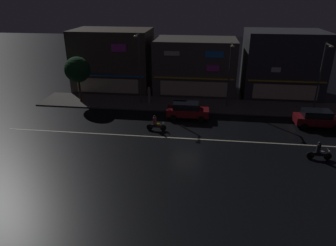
% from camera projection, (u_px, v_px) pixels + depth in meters
% --- Properties ---
extents(ground_plane, '(140.00, 140.00, 0.00)m').
position_uv_depth(ground_plane, '(187.00, 139.00, 27.20)').
color(ground_plane, black).
extents(lane_divider_stripe, '(34.09, 0.16, 0.01)m').
position_uv_depth(lane_divider_stripe, '(187.00, 139.00, 27.20)').
color(lane_divider_stripe, beige).
rests_on(lane_divider_stripe, ground).
extents(sidewalk_far, '(35.88, 4.74, 0.14)m').
position_uv_depth(sidewalk_far, '(192.00, 105.00, 35.13)').
color(sidewalk_far, '#5B5954').
rests_on(sidewalk_far, ground).
extents(storefront_left_block, '(9.87, 6.57, 7.77)m').
position_uv_depth(storefront_left_block, '(113.00, 60.00, 39.92)').
color(storefront_left_block, '#4C443A').
rests_on(storefront_left_block, ground).
extents(storefront_center_block, '(10.11, 6.62, 6.77)m').
position_uv_depth(storefront_center_block, '(195.00, 66.00, 38.92)').
color(storefront_center_block, '#56514C').
rests_on(storefront_center_block, ground).
extents(storefront_right_block, '(9.27, 7.03, 7.86)m').
position_uv_depth(storefront_right_block, '(282.00, 64.00, 37.67)').
color(storefront_right_block, '#383A3F').
rests_on(storefront_right_block, ground).
extents(streetlamp_west, '(0.44, 1.64, 7.94)m').
position_uv_depth(streetlamp_west, '(139.00, 64.00, 33.52)').
color(streetlamp_west, '#47494C').
rests_on(streetlamp_west, sidewalk_far).
extents(streetlamp_mid, '(0.44, 1.64, 7.09)m').
position_uv_depth(streetlamp_mid, '(230.00, 70.00, 32.70)').
color(streetlamp_mid, '#47494C').
rests_on(streetlamp_mid, sidewalk_far).
extents(streetlamp_east, '(0.44, 1.64, 7.36)m').
position_uv_depth(streetlamp_east, '(321.00, 73.00, 30.96)').
color(streetlamp_east, '#47494C').
rests_on(streetlamp_east, sidewalk_far).
extents(pedestrian_on_sidewalk, '(0.36, 0.36, 1.91)m').
position_uv_depth(pedestrian_on_sidewalk, '(149.00, 95.00, 35.31)').
color(pedestrian_on_sidewalk, gray).
rests_on(pedestrian_on_sidewalk, sidewalk_far).
extents(street_tree, '(2.92, 2.92, 5.29)m').
position_uv_depth(street_tree, '(77.00, 70.00, 34.57)').
color(street_tree, '#473323').
rests_on(street_tree, sidewalk_far).
extents(parked_car_near_kerb, '(4.30, 1.98, 1.67)m').
position_uv_depth(parked_car_near_kerb, '(317.00, 118.00, 29.33)').
color(parked_car_near_kerb, maroon).
rests_on(parked_car_near_kerb, ground).
extents(parked_car_trailing, '(4.30, 1.98, 1.67)m').
position_uv_depth(parked_car_trailing, '(187.00, 110.00, 31.36)').
color(parked_car_trailing, maroon).
rests_on(parked_car_trailing, ground).
extents(motorcycle_lead, '(1.90, 0.60, 1.52)m').
position_uv_depth(motorcycle_lead, '(319.00, 152.00, 23.61)').
color(motorcycle_lead, black).
rests_on(motorcycle_lead, ground).
extents(motorcycle_following, '(1.90, 0.60, 1.52)m').
position_uv_depth(motorcycle_following, '(156.00, 124.00, 28.60)').
color(motorcycle_following, black).
rests_on(motorcycle_following, ground).
extents(traffic_cone, '(0.36, 0.36, 0.55)m').
position_uv_depth(traffic_cone, '(200.00, 113.00, 32.11)').
color(traffic_cone, orange).
rests_on(traffic_cone, ground).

